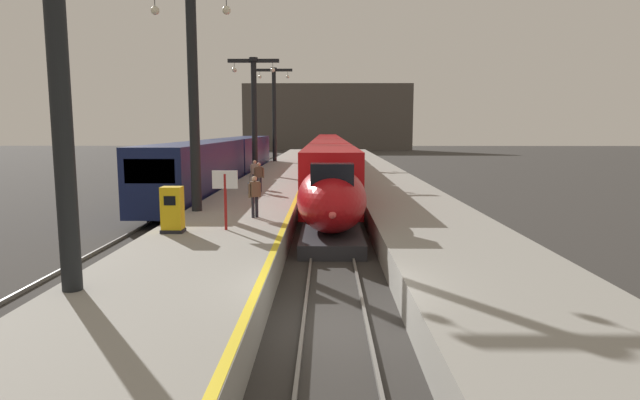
{
  "coord_description": "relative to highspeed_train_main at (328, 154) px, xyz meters",
  "views": [
    {
      "loc": [
        -0.21,
        -11.97,
        4.65
      ],
      "look_at": [
        -0.47,
        9.05,
        1.8
      ],
      "focal_mm": 29.79,
      "sensor_mm": 36.0,
      "label": 1
    }
  ],
  "objects": [
    {
      "name": "ground_plane",
      "position": [
        0.0,
        -42.72,
        -1.98
      ],
      "size": [
        260.0,
        260.0,
        0.0
      ],
      "primitive_type": "plane",
      "color": "#33302D"
    },
    {
      "name": "platform_left",
      "position": [
        -4.05,
        -17.97,
        -1.45
      ],
      "size": [
        4.8,
        110.0,
        1.05
      ],
      "primitive_type": "cube",
      "color": "gray",
      "rests_on": "ground"
    },
    {
      "name": "platform_right",
      "position": [
        4.05,
        -17.97,
        -1.45
      ],
      "size": [
        4.8,
        110.0,
        1.05
      ],
      "primitive_type": "cube",
      "color": "gray",
      "rests_on": "ground"
    },
    {
      "name": "platform_left_safety_stripe",
      "position": [
        -1.77,
        -17.97,
        -0.92
      ],
      "size": [
        0.2,
        107.8,
        0.01
      ],
      "primitive_type": "cube",
      "color": "yellow",
      "rests_on": "platform_left"
    },
    {
      "name": "rail_main_left",
      "position": [
        -0.75,
        -15.22,
        -1.92
      ],
      "size": [
        0.08,
        110.0,
        0.12
      ],
      "primitive_type": "cube",
      "color": "slate",
      "rests_on": "ground"
    },
    {
      "name": "rail_main_right",
      "position": [
        0.75,
        -15.22,
        -1.92
      ],
      "size": [
        0.08,
        110.0,
        0.12
      ],
      "primitive_type": "cube",
      "color": "slate",
      "rests_on": "ground"
    },
    {
      "name": "rail_secondary_left",
      "position": [
        -8.85,
        -15.22,
        -1.92
      ],
      "size": [
        0.08,
        110.0,
        0.12
      ],
      "primitive_type": "cube",
      "color": "slate",
      "rests_on": "ground"
    },
    {
      "name": "rail_secondary_right",
      "position": [
        -7.35,
        -15.22,
        -1.92
      ],
      "size": [
        0.08,
        110.0,
        0.12
      ],
      "primitive_type": "cube",
      "color": "slate",
      "rests_on": "ground"
    },
    {
      "name": "highspeed_train_main",
      "position": [
        0.0,
        0.0,
        0.0
      ],
      "size": [
        2.92,
        74.84,
        3.6
      ],
      "color": "#B20F14",
      "rests_on": "ground"
    },
    {
      "name": "regional_train_adjacent",
      "position": [
        -8.1,
        -13.07,
        0.15
      ],
      "size": [
        2.85,
        36.6,
        3.8
      ],
      "color": "#141E4C",
      "rests_on": "ground"
    },
    {
      "name": "station_column_near",
      "position": [
        -5.9,
        -43.24,
        5.11
      ],
      "size": [
        4.0,
        0.68,
        10.16
      ],
      "color": "black",
      "rests_on": "platform_left"
    },
    {
      "name": "station_column_mid",
      "position": [
        -5.9,
        -31.72,
        4.73
      ],
      "size": [
        4.0,
        0.68,
        9.44
      ],
      "color": "black",
      "rests_on": "platform_left"
    },
    {
      "name": "station_column_far",
      "position": [
        -5.9,
        -12.49,
        4.53
      ],
      "size": [
        4.0,
        0.68,
        9.05
      ],
      "color": "black",
      "rests_on": "platform_left"
    },
    {
      "name": "station_column_distant",
      "position": [
        -5.9,
        3.64,
        5.06
      ],
      "size": [
        4.0,
        0.68,
        10.06
      ],
      "color": "black",
      "rests_on": "platform_left"
    },
    {
      "name": "passenger_near_edge",
      "position": [
        -4.01,
        -24.94,
        0.06
      ],
      "size": [
        0.57,
        0.22,
        1.69
      ],
      "color": "#23232D",
      "rests_on": "platform_left"
    },
    {
      "name": "passenger_mid_platform",
      "position": [
        -3.11,
        -33.45,
        0.06
      ],
      "size": [
        0.48,
        0.4,
        1.69
      ],
      "color": "#23232D",
      "rests_on": "platform_left"
    },
    {
      "name": "passenger_far_waiting",
      "position": [
        -4.53,
        -22.81,
        0.06
      ],
      "size": [
        0.57,
        0.24,
        1.69
      ],
      "color": "#23232D",
      "rests_on": "platform_left"
    },
    {
      "name": "rolling_suitcase",
      "position": [
        -4.36,
        -25.41,
        -0.62
      ],
      "size": [
        0.4,
        0.22,
        0.98
      ],
      "color": "navy",
      "rests_on": "platform_left"
    },
    {
      "name": "ticket_machine_yellow",
      "position": [
        -5.55,
        -36.59,
        -0.19
      ],
      "size": [
        0.76,
        0.62,
        1.6
      ],
      "color": "yellow",
      "rests_on": "platform_left"
    },
    {
      "name": "departure_info_board",
      "position": [
        -3.8,
        -36.09,
        0.58
      ],
      "size": [
        0.9,
        0.1,
        2.12
      ],
      "color": "maroon",
      "rests_on": "platform_left"
    },
    {
      "name": "terminus_back_wall",
      "position": [
        0.0,
        59.28,
        5.02
      ],
      "size": [
        36.0,
        2.0,
        14.0
      ],
      "primitive_type": "cube",
      "color": "#4C4742",
      "rests_on": "ground"
    }
  ]
}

